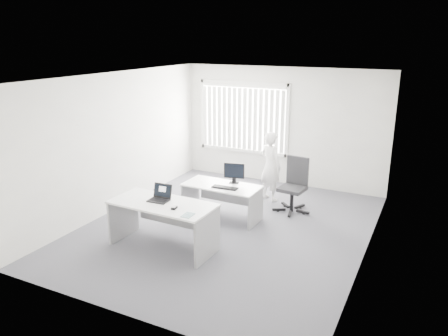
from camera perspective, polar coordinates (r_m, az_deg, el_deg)
The scene contains 18 objects.
ground at distance 8.30m, azimuth 0.38°, elevation -7.83°, with size 6.00×6.00×0.00m, color #5B5A63.
wall_back at distance 10.53m, azimuth 7.59°, elevation 5.38°, with size 5.00×0.02×2.80m, color beige.
wall_front at distance 5.43m, azimuth -13.67°, elevation -6.01°, with size 5.00×0.02×2.80m, color beige.
wall_left at distance 9.16m, azimuth -13.83°, elevation 3.32°, with size 0.02×6.00×2.80m, color beige.
wall_right at distance 7.14m, azimuth 18.76°, elevation -0.90°, with size 0.02×6.00×2.80m, color beige.
ceiling at distance 7.58m, azimuth 0.42°, elevation 11.80°, with size 5.00×6.00×0.02m, color white.
window at distance 10.82m, azimuth 2.51°, elevation 6.62°, with size 2.32×0.06×1.76m, color silver.
blinds at distance 10.78m, azimuth 2.38°, elevation 6.42°, with size 2.20×0.10×1.50m, color white, non-canonical shape.
desk_near at distance 7.43m, azimuth -7.99°, elevation -6.14°, with size 1.80×0.89×0.81m.
desk_far at distance 8.58m, azimuth -0.29°, elevation -3.44°, with size 1.52×0.75×0.68m.
office_chair at distance 9.08m, azimuth 9.01°, elevation -3.45°, with size 0.71×0.71×1.12m.
person at distance 9.50m, azimuth 6.10°, elevation 0.22°, with size 0.56×0.37×1.53m, color silver.
laptop at distance 7.38m, azimuth -8.60°, elevation -3.35°, with size 0.34×0.30×0.26m, color black, non-canonical shape.
paper_sheet at distance 7.11m, azimuth -5.90°, elevation -5.16°, with size 0.27×0.19×0.00m, color white.
mouse at distance 7.06m, azimuth -6.53°, elevation -5.12°, with size 0.07×0.12×0.05m, color silver, non-canonical shape.
booklet at distance 6.80m, azimuth -4.75°, elevation -6.16°, with size 0.15×0.21×0.01m, color white.
keyboard at distance 8.33m, azimuth 0.11°, elevation -2.58°, with size 0.50×0.17×0.02m, color black.
monitor at distance 8.57m, azimuth 1.33°, elevation -0.67°, with size 0.41×0.12×0.41m, color black, non-canonical shape.
Camera 1 is at (3.30, -6.79, 3.46)m, focal length 35.00 mm.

